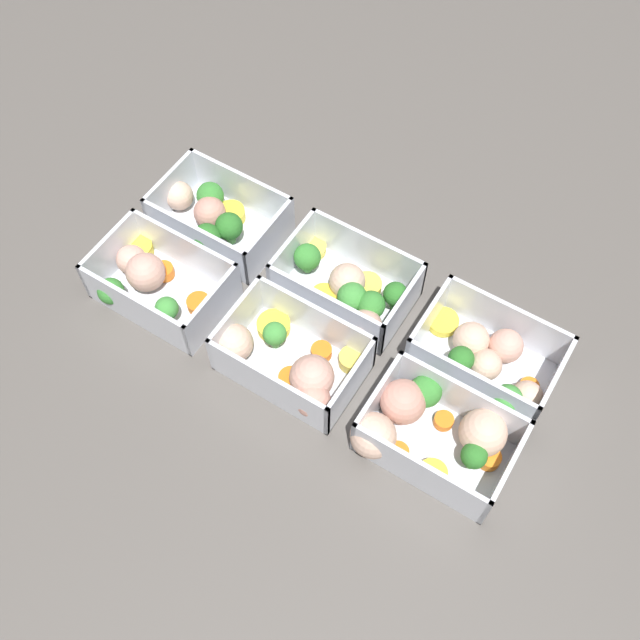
{
  "coord_description": "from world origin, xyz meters",
  "views": [
    {
      "loc": [
        0.24,
        -0.38,
        0.77
      ],
      "look_at": [
        0.0,
        0.0,
        0.02
      ],
      "focal_mm": 42.0,
      "sensor_mm": 36.0,
      "label": 1
    }
  ],
  "objects_px": {
    "container_near_center": "(290,362)",
    "container_far_center": "(349,289)",
    "container_near_right": "(430,428)",
    "container_far_left": "(214,216)",
    "container_far_right": "(489,359)",
    "container_near_left": "(152,279)"
  },
  "relations": [
    {
      "from": "container_far_right",
      "to": "container_near_right",
      "type": "bearing_deg",
      "value": -98.9
    },
    {
      "from": "container_near_center",
      "to": "container_far_center",
      "type": "bearing_deg",
      "value": 87.64
    },
    {
      "from": "container_near_right",
      "to": "container_far_center",
      "type": "xyz_separation_m",
      "value": [
        -0.17,
        0.11,
        -0.0
      ]
    },
    {
      "from": "container_far_left",
      "to": "container_far_right",
      "type": "bearing_deg",
      "value": -0.24
    },
    {
      "from": "container_far_left",
      "to": "container_far_right",
      "type": "height_order",
      "value": "same"
    },
    {
      "from": "container_far_left",
      "to": "container_far_right",
      "type": "relative_size",
      "value": 1.05
    },
    {
      "from": "container_far_left",
      "to": "container_far_center",
      "type": "bearing_deg",
      "value": -1.0
    },
    {
      "from": "container_near_left",
      "to": "container_far_center",
      "type": "bearing_deg",
      "value": 28.7
    },
    {
      "from": "container_near_center",
      "to": "container_far_center",
      "type": "xyz_separation_m",
      "value": [
        0.0,
        0.12,
        0.0
      ]
    },
    {
      "from": "container_near_center",
      "to": "container_far_center",
      "type": "height_order",
      "value": "same"
    },
    {
      "from": "container_far_left",
      "to": "container_far_center",
      "type": "height_order",
      "value": "same"
    },
    {
      "from": "container_far_center",
      "to": "container_far_right",
      "type": "relative_size",
      "value": 1.0
    },
    {
      "from": "container_near_left",
      "to": "container_far_right",
      "type": "bearing_deg",
      "value": 16.49
    },
    {
      "from": "container_far_left",
      "to": "container_far_center",
      "type": "distance_m",
      "value": 0.2
    },
    {
      "from": "container_near_left",
      "to": "container_far_right",
      "type": "relative_size",
      "value": 1.03
    },
    {
      "from": "container_near_left",
      "to": "container_far_right",
      "type": "height_order",
      "value": "same"
    },
    {
      "from": "container_near_left",
      "to": "container_far_left",
      "type": "relative_size",
      "value": 0.98
    },
    {
      "from": "container_near_left",
      "to": "container_far_center",
      "type": "distance_m",
      "value": 0.24
    },
    {
      "from": "container_near_left",
      "to": "container_near_center",
      "type": "height_order",
      "value": "same"
    },
    {
      "from": "container_near_center",
      "to": "container_far_right",
      "type": "xyz_separation_m",
      "value": [
        0.19,
        0.12,
        -0.0
      ]
    },
    {
      "from": "container_far_left",
      "to": "container_far_center",
      "type": "xyz_separation_m",
      "value": [
        0.2,
        -0.0,
        -0.0
      ]
    },
    {
      "from": "container_near_center",
      "to": "container_near_right",
      "type": "height_order",
      "value": "same"
    }
  ]
}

